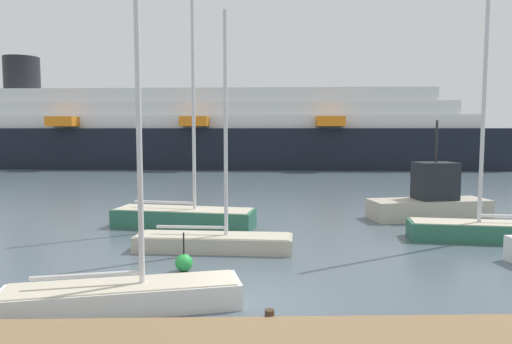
# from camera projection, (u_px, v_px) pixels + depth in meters

# --- Properties ---
(ground_plane) EXTENTS (600.00, 600.00, 0.00)m
(ground_plane) POSITION_uv_depth(u_px,v_px,m) (265.00, 302.00, 14.25)
(ground_plane) COLOR #4C5B66
(sailboat_0) EXTENTS (7.73, 3.68, 11.86)m
(sailboat_0) POSITION_uv_depth(u_px,v_px,m) (184.00, 216.00, 25.19)
(sailboat_0) COLOR #2D6B51
(sailboat_0) RESTS_ON ground_plane
(sailboat_1) EXTENTS (7.68, 3.00, 13.74)m
(sailboat_1) POSITION_uv_depth(u_px,v_px,m) (492.00, 226.00, 22.03)
(sailboat_1) COLOR #2D6B51
(sailboat_1) RESTS_ON ground_plane
(sailboat_2) EXTENTS (6.85, 2.77, 11.76)m
(sailboat_2) POSITION_uv_depth(u_px,v_px,m) (124.00, 290.00, 13.58)
(sailboat_2) COLOR white
(sailboat_2) RESTS_ON ground_plane
(sailboat_3) EXTENTS (6.86, 2.35, 10.06)m
(sailboat_3) POSITION_uv_depth(u_px,v_px,m) (214.00, 239.00, 20.32)
(sailboat_3) COLOR #BCB29E
(sailboat_3) RESTS_ON ground_plane
(fishing_boat_0) EXTENTS (7.13, 3.16, 5.70)m
(fishing_boat_0) POSITION_uv_depth(u_px,v_px,m) (431.00, 200.00, 27.52)
(fishing_boat_0) COLOR #BCB29E
(fishing_boat_0) RESTS_ON ground_plane
(channel_buoy_0) EXTENTS (0.64, 0.64, 1.44)m
(channel_buoy_0) POSITION_uv_depth(u_px,v_px,m) (184.00, 262.00, 17.33)
(channel_buoy_0) COLOR green
(channel_buoy_0) RESTS_ON ground_plane
(cruise_ship) EXTENTS (98.32, 20.89, 15.51)m
(cruise_ship) POSITION_uv_depth(u_px,v_px,m) (143.00, 132.00, 67.76)
(cruise_ship) COLOR black
(cruise_ship) RESTS_ON ground_plane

